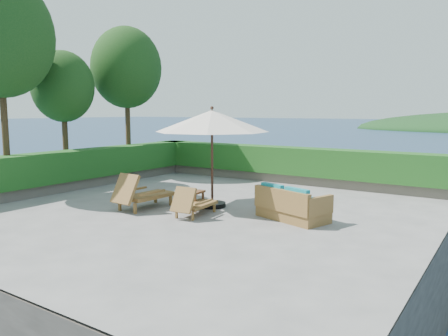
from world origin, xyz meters
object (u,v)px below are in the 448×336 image
Objects in this scene: lounge_left at (141,194)px; lounge_right at (193,203)px; side_table at (193,194)px; patio_umbrella at (212,122)px; wicker_loveseat at (291,206)px.

lounge_left is 1.72m from lounge_right.
side_table is (-0.43, 0.55, 0.10)m from lounge_right.
lounge_right is at bearing -78.43° from patio_umbrella.
patio_umbrella is 7.05× the size of side_table.
side_table is at bearing -106.31° from patio_umbrella.
lounge_left reaches higher than side_table.
wicker_loveseat reaches higher than lounge_right.
lounge_left is at bearing -151.57° from side_table.
lounge_right is 2.68× the size of side_table.
side_table is (-0.19, -0.65, -1.96)m from patio_umbrella.
wicker_loveseat is at bearing 10.68° from side_table.
wicker_loveseat is (3.97, 1.20, -0.09)m from lounge_left.
lounge_left is 1.25× the size of lounge_right.
lounge_right reaches higher than side_table.
patio_umbrella is at bearing 45.93° from lounge_left.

